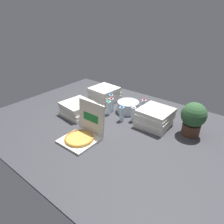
{
  "coord_description": "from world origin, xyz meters",
  "views": [
    {
      "loc": [
        1.44,
        -1.74,
        1.36
      ],
      "look_at": [
        -0.01,
        0.1,
        0.14
      ],
      "focal_mm": 31.94,
      "sensor_mm": 36.0,
      "label": 1
    }
  ],
  "objects": [
    {
      "name": "ground_plane",
      "position": [
        0.0,
        0.0,
        -0.01
      ],
      "size": [
        3.2,
        2.4,
        0.02
      ],
      "primitive_type": "cube",
      "color": "#38383D"
    },
    {
      "name": "water_bottle_1",
      "position": [
        -0.29,
        0.44,
        0.1
      ],
      "size": [
        0.07,
        0.07,
        0.22
      ],
      "color": "silver",
      "rests_on": "ground_plane"
    },
    {
      "name": "water_bottle_0",
      "position": [
        -0.2,
        0.33,
        0.1
      ],
      "size": [
        0.07,
        0.07,
        0.22
      ],
      "color": "silver",
      "rests_on": "ground_plane"
    },
    {
      "name": "water_bottle_2",
      "position": [
        0.2,
        0.58,
        0.1
      ],
      "size": [
        0.07,
        0.07,
        0.22
      ],
      "color": "silver",
      "rests_on": "ground_plane"
    },
    {
      "name": "open_pizza_box",
      "position": [
        -0.02,
        -0.43,
        0.08
      ],
      "size": [
        0.39,
        0.44,
        0.41
      ],
      "color": "silver",
      "rests_on": "ground_plane"
    },
    {
      "name": "pizza_stack_left_near",
      "position": [
        0.49,
        0.36,
        0.12
      ],
      "size": [
        0.41,
        0.42,
        0.23
      ],
      "color": "silver",
      "rests_on": "ground_plane"
    },
    {
      "name": "water_bottle_5",
      "position": [
        0.21,
        0.29,
        0.1
      ],
      "size": [
        0.07,
        0.07,
        0.22
      ],
      "color": "white",
      "rests_on": "ground_plane"
    },
    {
      "name": "potted_plant",
      "position": [
        0.93,
        0.44,
        0.23
      ],
      "size": [
        0.29,
        0.29,
        0.41
      ],
      "color": "#513323",
      "rests_on": "ground_plane"
    },
    {
      "name": "water_bottle_3",
      "position": [
        -0.17,
        0.23,
        0.1
      ],
      "size": [
        0.07,
        0.07,
        0.22
      ],
      "color": "white",
      "rests_on": "ground_plane"
    },
    {
      "name": "water_bottle_4",
      "position": [
        0.08,
        0.2,
        0.1
      ],
      "size": [
        0.07,
        0.07,
        0.22
      ],
      "color": "silver",
      "rests_on": "ground_plane"
    },
    {
      "name": "ice_bucket",
      "position": [
        -0.0,
        0.47,
        0.08
      ],
      "size": [
        0.32,
        0.32,
        0.16
      ],
      "primitive_type": "cylinder",
      "color": "#B7BABF",
      "rests_on": "ground_plane"
    },
    {
      "name": "pizza_stack_left_mid",
      "position": [
        -0.52,
        0.55,
        0.12
      ],
      "size": [
        0.44,
        0.43,
        0.23
      ],
      "color": "silver",
      "rests_on": "ground_plane"
    },
    {
      "name": "pizza_stack_center_far",
      "position": [
        -0.51,
        -0.04,
        0.09
      ],
      "size": [
        0.44,
        0.44,
        0.18
      ],
      "color": "silver",
      "rests_on": "ground_plane"
    }
  ]
}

